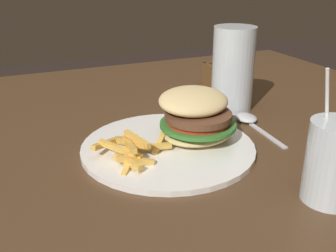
{
  "coord_description": "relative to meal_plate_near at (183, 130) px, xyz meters",
  "views": [
    {
      "loc": [
        -0.25,
        -0.69,
        1.09
      ],
      "look_at": [
        0.01,
        -0.1,
        0.82
      ],
      "focal_mm": 42.0,
      "sensor_mm": 36.0,
      "label": 1
    }
  ],
  "objects": [
    {
      "name": "meal_plate_near",
      "position": [
        0.0,
        0.0,
        0.0
      ],
      "size": [
        0.32,
        0.32,
        0.11
      ],
      "color": "white",
      "rests_on": "dining_table"
    },
    {
      "name": "condiment_caddy",
      "position": [
        0.27,
        0.29,
        0.01
      ],
      "size": [
        0.09,
        0.08,
        0.11
      ],
      "color": "brown",
      "rests_on": "dining_table"
    },
    {
      "name": "spoon",
      "position": [
        0.18,
        0.05,
        -0.03
      ],
      "size": [
        0.05,
        0.17,
        0.02
      ],
      "rotation": [
        0.0,
        0.0,
        1.5
      ],
      "color": "silver",
      "rests_on": "dining_table"
    },
    {
      "name": "dining_table",
      "position": [
        -0.04,
        0.1,
        -0.14
      ],
      "size": [
        1.46,
        1.1,
        0.77
      ],
      "color": "#4C331E",
      "rests_on": "ground_plane"
    },
    {
      "name": "beer_glass",
      "position": [
        0.19,
        0.14,
        0.06
      ],
      "size": [
        0.09,
        0.09,
        0.19
      ],
      "color": "silver",
      "rests_on": "dining_table"
    },
    {
      "name": "juice_glass",
      "position": [
        0.12,
        -0.24,
        0.02
      ],
      "size": [
        0.08,
        0.08,
        0.19
      ],
      "color": "silver",
      "rests_on": "dining_table"
    }
  ]
}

